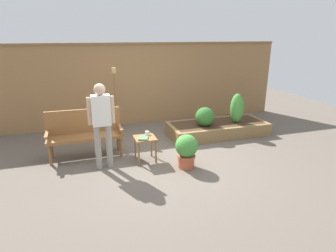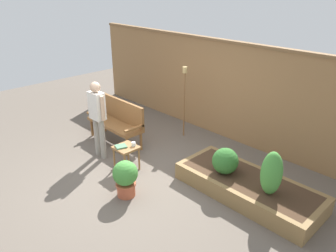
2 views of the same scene
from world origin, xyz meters
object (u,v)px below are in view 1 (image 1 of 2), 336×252
at_px(garden_bench, 85,130).
at_px(person_by_bench, 102,119).
at_px(tiki_torch, 115,89).
at_px(cup_on_table, 147,133).
at_px(shrub_far_corner, 237,108).
at_px(potted_boxwood, 186,149).
at_px(shrub_near_bench, 205,117).
at_px(side_table, 145,141).
at_px(book_on_table, 143,138).

xyz_separation_m(garden_bench, person_by_bench, (0.30, -0.67, 0.39)).
distance_m(tiki_torch, person_by_bench, 1.99).
height_order(garden_bench, tiki_torch, tiki_torch).
height_order(cup_on_table, shrub_far_corner, shrub_far_corner).
height_order(potted_boxwood, person_by_bench, person_by_bench).
relative_size(shrub_near_bench, shrub_far_corner, 0.62).
bearing_deg(person_by_bench, shrub_near_bench, 20.21).
height_order(cup_on_table, person_by_bench, person_by_bench).
height_order(side_table, book_on_table, book_on_table).
bearing_deg(side_table, tiki_torch, 98.77).
bearing_deg(cup_on_table, book_on_table, -122.43).
xyz_separation_m(shrub_far_corner, tiki_torch, (-2.76, 1.02, 0.45)).
bearing_deg(shrub_far_corner, person_by_bench, -164.71).
bearing_deg(side_table, potted_boxwood, -38.38).
bearing_deg(potted_boxwood, side_table, 141.62).
xyz_separation_m(garden_bench, shrub_near_bench, (2.72, 0.22, -0.02)).
height_order(side_table, cup_on_table, cup_on_table).
relative_size(book_on_table, person_by_bench, 0.13).
bearing_deg(tiki_torch, garden_bench, -122.75).
xyz_separation_m(cup_on_table, shrub_near_bench, (1.56, 0.71, 0.00)).
distance_m(shrub_near_bench, person_by_bench, 2.61).
relative_size(garden_bench, book_on_table, 7.21).
bearing_deg(shrub_near_bench, cup_on_table, -155.60).
distance_m(book_on_table, tiki_torch, 2.04).
height_order(garden_bench, shrub_far_corner, shrub_far_corner).
bearing_deg(person_by_bench, shrub_far_corner, 15.29).
distance_m(garden_bench, side_table, 1.26).
bearing_deg(side_table, person_by_bench, -175.78).
bearing_deg(garden_bench, book_on_table, -33.74).
bearing_deg(person_by_bench, side_table, 4.22).
xyz_separation_m(potted_boxwood, tiki_torch, (-0.94, 2.37, 0.76)).
distance_m(book_on_table, potted_boxwood, 0.84).
relative_size(side_table, book_on_table, 2.40).
relative_size(garden_bench, person_by_bench, 0.92).
relative_size(cup_on_table, potted_boxwood, 0.17).
bearing_deg(potted_boxwood, tiki_torch, 111.54).
bearing_deg(potted_boxwood, cup_on_table, 132.07).
bearing_deg(potted_boxwood, book_on_table, 147.83).
bearing_deg(shrub_far_corner, garden_bench, -176.52).
bearing_deg(garden_bench, side_table, -29.62).
bearing_deg(shrub_near_bench, garden_bench, -175.45).
xyz_separation_m(cup_on_table, shrub_far_corner, (2.40, 0.71, 0.14)).
distance_m(shrub_far_corner, person_by_bench, 3.39).
distance_m(side_table, person_by_bench, 0.95).
bearing_deg(potted_boxwood, shrub_near_bench, 53.83).
relative_size(potted_boxwood, tiki_torch, 0.39).
distance_m(potted_boxwood, tiki_torch, 2.66).
height_order(potted_boxwood, tiki_torch, tiki_torch).
distance_m(cup_on_table, shrub_near_bench, 1.71).
bearing_deg(shrub_far_corner, book_on_table, -160.28).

